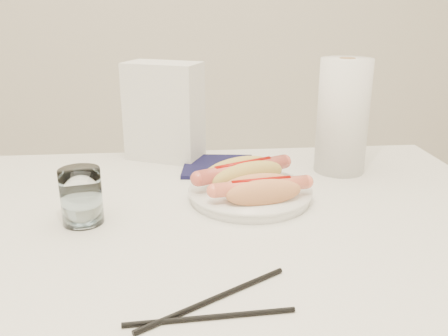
{
  "coord_description": "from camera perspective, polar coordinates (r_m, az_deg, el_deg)",
  "views": [
    {
      "loc": [
        0.0,
        -0.74,
        1.1
      ],
      "look_at": [
        0.08,
        0.06,
        0.82
      ],
      "focal_mm": 38.86,
      "sensor_mm": 36.0,
      "label": 1
    }
  ],
  "objects": [
    {
      "name": "hotdog_right",
      "position": [
        0.84,
        4.38,
        -2.6
      ],
      "size": [
        0.17,
        0.09,
        0.05
      ],
      "rotation": [
        0.0,
        0.0,
        0.16
      ],
      "color": "#E69159",
      "rests_on": "plate"
    },
    {
      "name": "hotdog_left",
      "position": [
        0.91,
        2.27,
        -0.67
      ],
      "size": [
        0.18,
        0.13,
        0.05
      ],
      "rotation": [
        0.0,
        0.0,
        0.44
      ],
      "color": "#D0B153",
      "rests_on": "plate"
    },
    {
      "name": "chopstick_near",
      "position": [
        0.62,
        -1.13,
        -15.1
      ],
      "size": [
        0.19,
        0.12,
        0.01
      ],
      "primitive_type": "cylinder",
      "rotation": [
        0.0,
        1.57,
        0.55
      ],
      "color": "black",
      "rests_on": "table"
    },
    {
      "name": "table",
      "position": [
        0.85,
        -5.0,
        -9.89
      ],
      "size": [
        1.2,
        0.8,
        0.75
      ],
      "color": "silver",
      "rests_on": "ground"
    },
    {
      "name": "navy_napkin",
      "position": [
        1.07,
        -0.68,
        0.19
      ],
      "size": [
        0.17,
        0.17,
        0.01
      ],
      "primitive_type": "cube",
      "rotation": [
        0.0,
        0.0,
        -0.12
      ],
      "color": "#111034",
      "rests_on": "table"
    },
    {
      "name": "chopstick_far",
      "position": [
        0.59,
        -1.64,
        -17.13
      ],
      "size": [
        0.2,
        0.02,
        0.01
      ],
      "primitive_type": "cylinder",
      "rotation": [
        0.0,
        1.57,
        0.06
      ],
      "color": "black",
      "rests_on": "table"
    },
    {
      "name": "napkin_box",
      "position": [
        1.12,
        -7.05,
        6.61
      ],
      "size": [
        0.19,
        0.15,
        0.22
      ],
      "primitive_type": "cube",
      "rotation": [
        0.0,
        0.0,
        -0.43
      ],
      "color": "silver",
      "rests_on": "table"
    },
    {
      "name": "plate",
      "position": [
        0.9,
        3.06,
        -3.16
      ],
      "size": [
        0.26,
        0.26,
        0.02
      ],
      "primitive_type": "cylinder",
      "rotation": [
        0.0,
        0.0,
        -0.19
      ],
      "color": "white",
      "rests_on": "table"
    },
    {
      "name": "water_glass",
      "position": [
        0.83,
        -16.44,
        -3.22
      ],
      "size": [
        0.07,
        0.07,
        0.09
      ],
      "primitive_type": "cylinder",
      "color": "silver",
      "rests_on": "table"
    },
    {
      "name": "paper_towel_roll",
      "position": [
        1.05,
        13.79,
        5.91
      ],
      "size": [
        0.11,
        0.11,
        0.24
      ],
      "primitive_type": "cylinder",
      "rotation": [
        0.0,
        0.0,
        0.06
      ],
      "color": "silver",
      "rests_on": "table"
    }
  ]
}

